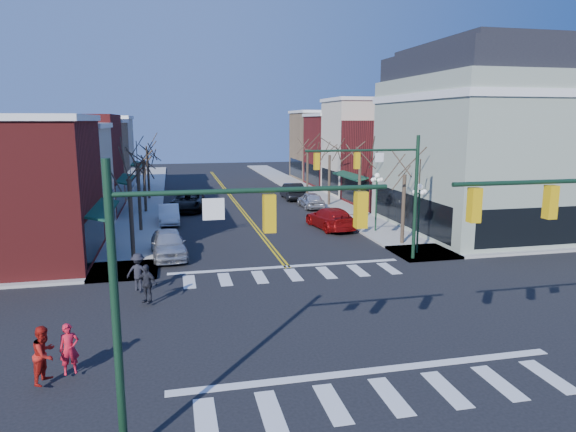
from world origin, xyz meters
TOP-DOWN VIEW (x-y plane):
  - ground at (0.00, 0.00)m, footprint 160.00×160.00m
  - sidewalk_left at (-8.75, 20.00)m, footprint 3.50×70.00m
  - sidewalk_right at (8.75, 20.00)m, footprint 3.50×70.00m
  - bldg_left_stucco_a at (-15.50, 19.50)m, footprint 10.00×7.00m
  - bldg_left_brick_b at (-15.50, 27.50)m, footprint 10.00×9.00m
  - bldg_left_tan at (-15.50, 35.75)m, footprint 10.00×7.50m
  - bldg_left_stucco_b at (-15.50, 43.50)m, footprint 10.00×8.00m
  - bldg_right_brick_a at (15.50, 25.75)m, footprint 10.00×8.50m
  - bldg_right_stucco at (15.50, 33.50)m, footprint 10.00×7.00m
  - bldg_right_brick_b at (15.50, 41.00)m, footprint 10.00×8.00m
  - bldg_right_tan at (15.50, 49.00)m, footprint 10.00×8.00m
  - victorian_corner at (16.50, 14.50)m, footprint 12.25×14.25m
  - traffic_mast_near_left at (-5.55, -7.40)m, footprint 6.60×0.28m
  - traffic_mast_far_right at (5.55, 7.40)m, footprint 6.60×0.28m
  - lamppost_corner at (8.20, 8.50)m, footprint 0.36×0.36m
  - lamppost_midblock at (8.20, 15.00)m, footprint 0.36×0.36m
  - tree_left_a at (-8.40, 11.00)m, footprint 0.24×0.24m
  - tree_left_b at (-8.40, 19.00)m, footprint 0.24×0.24m
  - tree_left_c at (-8.40, 27.00)m, footprint 0.24×0.24m
  - tree_left_d at (-8.40, 35.00)m, footprint 0.24×0.24m
  - tree_right_a at (8.40, 11.00)m, footprint 0.24×0.24m
  - tree_right_b at (8.40, 19.00)m, footprint 0.24×0.24m
  - tree_right_c at (8.40, 27.00)m, footprint 0.24×0.24m
  - tree_right_d at (8.40, 35.00)m, footprint 0.24×0.24m
  - car_left_near at (-6.40, 11.26)m, footprint 2.32×5.00m
  - car_left_mid at (-6.40, 21.66)m, footprint 1.66×4.51m
  - car_left_far at (-4.80, 27.30)m, footprint 3.48×6.27m
  - car_right_near at (5.41, 17.01)m, footprint 2.89×5.77m
  - car_right_mid at (6.40, 26.23)m, footprint 1.79×4.42m
  - car_right_far at (6.00, 31.97)m, footprint 1.93×5.17m
  - pedestrian_red_a at (-9.38, -2.92)m, footprint 0.68×0.54m
  - pedestrian_red_b at (-10.00, -3.32)m, footprint 0.94×1.05m
  - pedestrian_dark_a at (-7.30, 3.22)m, footprint 1.07×0.90m
  - pedestrian_dark_b at (-7.74, 4.92)m, footprint 1.30×0.97m

SIDE VIEW (x-z plane):
  - ground at x=0.00m, z-range 0.00..0.00m
  - sidewalk_left at x=-8.75m, z-range 0.00..0.15m
  - sidewalk_right at x=8.75m, z-range 0.00..0.15m
  - car_left_mid at x=-6.40m, z-range 0.00..1.47m
  - car_right_mid at x=6.40m, z-range 0.00..1.51m
  - car_right_near at x=5.41m, z-range 0.00..1.61m
  - car_left_near at x=-6.40m, z-range 0.00..1.66m
  - car_left_far at x=-4.80m, z-range 0.00..1.66m
  - car_right_far at x=6.00m, z-range 0.00..1.69m
  - pedestrian_red_a at x=-9.38m, z-range 0.15..1.78m
  - pedestrian_dark_a at x=-7.30m, z-range 0.15..1.86m
  - pedestrian_dark_b at x=-7.74m, z-range 0.15..1.94m
  - pedestrian_red_b at x=-10.00m, z-range 0.15..1.94m
  - tree_left_c at x=-8.40m, z-range 0.00..4.55m
  - tree_right_a at x=8.40m, z-range 0.00..4.62m
  - tree_left_a at x=-8.40m, z-range 0.00..4.76m
  - tree_right_c at x=8.40m, z-range 0.00..4.83m
  - tree_left_d at x=-8.40m, z-range 0.00..4.90m
  - tree_right_d at x=8.40m, z-range 0.00..4.97m
  - tree_left_b at x=-8.40m, z-range 0.00..5.04m
  - tree_right_b at x=8.40m, z-range 0.00..5.18m
  - lamppost_corner at x=8.20m, z-range 0.80..5.13m
  - lamppost_midblock at x=8.20m, z-range 0.80..5.13m
  - bldg_left_stucco_a at x=-15.50m, z-range 0.00..7.50m
  - bldg_left_tan at x=-15.50m, z-range 0.00..7.80m
  - bldg_right_brick_a at x=15.50m, z-range 0.00..8.00m
  - bldg_left_stucco_b at x=-15.50m, z-range 0.00..8.20m
  - bldg_left_brick_b at x=-15.50m, z-range 0.00..8.50m
  - bldg_right_brick_b at x=15.50m, z-range 0.00..8.50m
  - bldg_right_tan at x=15.50m, z-range 0.00..9.00m
  - traffic_mast_near_left at x=-5.55m, z-range 1.11..8.31m
  - traffic_mast_far_right at x=5.55m, z-range 1.11..8.31m
  - bldg_right_stucco at x=15.50m, z-range 0.00..10.00m
  - victorian_corner at x=16.50m, z-range 0.01..13.31m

